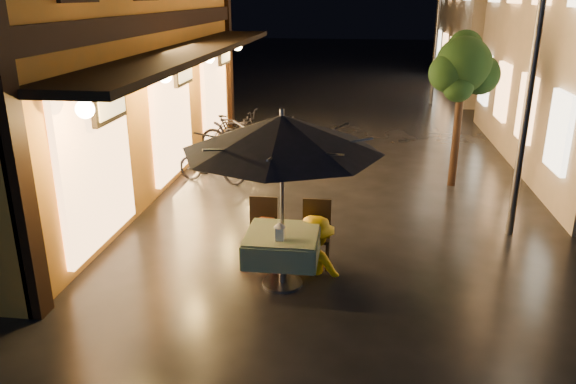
# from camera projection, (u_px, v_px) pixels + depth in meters

# --- Properties ---
(ground) EXTENTS (90.00, 90.00, 0.00)m
(ground) POSITION_uv_depth(u_px,v_px,m) (323.00, 279.00, 7.94)
(ground) COLOR black
(ground) RESTS_ON ground
(street_tree) EXTENTS (1.43, 1.20, 3.15)m
(street_tree) POSITION_uv_depth(u_px,v_px,m) (464.00, 69.00, 11.05)
(street_tree) COLOR black
(street_tree) RESTS_ON ground
(streetlamp_near) EXTENTS (0.36, 0.36, 4.23)m
(streetlamp_near) POSITION_uv_depth(u_px,v_px,m) (534.00, 57.00, 8.47)
(streetlamp_near) COLOR #59595E
(streetlamp_near) RESTS_ON ground
(streetlamp_far) EXTENTS (0.36, 0.36, 4.23)m
(streetlamp_far) POSITION_uv_depth(u_px,v_px,m) (438.00, 21.00, 19.69)
(streetlamp_far) COLOR #59595E
(streetlamp_far) RESTS_ON ground
(cafe_table) EXTENTS (0.99, 0.99, 0.78)m
(cafe_table) POSITION_uv_depth(u_px,v_px,m) (282.00, 246.00, 7.61)
(cafe_table) COLOR #59595E
(cafe_table) RESTS_ON ground
(patio_umbrella) EXTENTS (2.62, 2.62, 2.46)m
(patio_umbrella) POSITION_uv_depth(u_px,v_px,m) (282.00, 133.00, 7.09)
(patio_umbrella) COLOR #59595E
(patio_umbrella) RESTS_ON ground
(cafe_chair_left) EXTENTS (0.42, 0.42, 0.97)m
(cafe_chair_left) POSITION_uv_depth(u_px,v_px,m) (263.00, 226.00, 8.36)
(cafe_chair_left) COLOR black
(cafe_chair_left) RESTS_ON ground
(cafe_chair_right) EXTENTS (0.42, 0.42, 0.97)m
(cafe_chair_right) POSITION_uv_depth(u_px,v_px,m) (316.00, 229.00, 8.27)
(cafe_chair_right) COLOR black
(cafe_chair_right) RESTS_ON ground
(table_lantern) EXTENTS (0.16, 0.16, 0.25)m
(table_lantern) POSITION_uv_depth(u_px,v_px,m) (280.00, 230.00, 7.28)
(table_lantern) COLOR white
(table_lantern) RESTS_ON cafe_table
(person_orange) EXTENTS (0.86, 0.75, 1.51)m
(person_orange) POSITION_uv_depth(u_px,v_px,m) (263.00, 218.00, 8.11)
(person_orange) COLOR #D55E26
(person_orange) RESTS_ON ground
(person_yellow) EXTENTS (1.18, 0.91, 1.61)m
(person_yellow) POSITION_uv_depth(u_px,v_px,m) (315.00, 218.00, 7.96)
(person_yellow) COLOR yellow
(person_yellow) RESTS_ON ground
(bicycle_0) EXTENTS (1.65, 0.88, 0.82)m
(bicycle_0) POSITION_uv_depth(u_px,v_px,m) (212.00, 164.00, 11.89)
(bicycle_0) COLOR black
(bicycle_0) RESTS_ON ground
(bicycle_1) EXTENTS (1.62, 0.59, 0.95)m
(bicycle_1) POSITION_uv_depth(u_px,v_px,m) (241.00, 149.00, 12.76)
(bicycle_1) COLOR black
(bicycle_1) RESTS_ON ground
(bicycle_2) EXTENTS (1.85, 1.24, 0.92)m
(bicycle_2) POSITION_uv_depth(u_px,v_px,m) (230.00, 152.00, 12.58)
(bicycle_2) COLOR black
(bicycle_2) RESTS_ON ground
(bicycle_3) EXTENTS (1.63, 0.46, 0.98)m
(bicycle_3) POSITION_uv_depth(u_px,v_px,m) (233.00, 135.00, 14.01)
(bicycle_3) COLOR black
(bicycle_3) RESTS_ON ground
(bicycle_4) EXTENTS (1.97, 0.95, 0.99)m
(bicycle_4) POSITION_uv_depth(u_px,v_px,m) (235.00, 128.00, 14.68)
(bicycle_4) COLOR black
(bicycle_4) RESTS_ON ground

